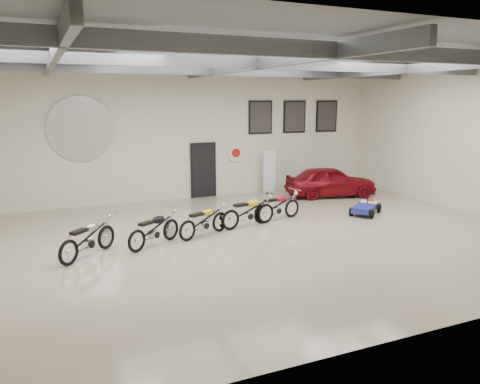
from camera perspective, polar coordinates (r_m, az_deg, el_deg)
name	(u,v)px	position (r m, az deg, el deg)	size (l,w,h in m)	color
floor	(257,238)	(13.18, 2.11, -5.63)	(16.00, 12.00, 0.01)	tan
ceiling	(259,53)	(12.67, 2.28, 16.56)	(16.00, 12.00, 0.01)	slate
back_wall	(190,134)	(18.25, -6.12, 7.02)	(16.00, 0.02, 5.00)	silver
right_wall	(471,139)	(17.69, 26.33, 5.80)	(0.02, 12.00, 5.00)	silver
ceiling_beams	(258,63)	(12.65, 2.27, 15.43)	(15.80, 11.80, 0.32)	#5A5D62
door	(203,171)	(18.52, -4.50, 2.60)	(0.92, 0.08, 2.10)	black
logo_plaque	(81,129)	(17.39, -18.85, 7.27)	(2.30, 0.06, 1.16)	silver
poster_left	(260,117)	(19.30, 2.50, 9.09)	(1.05, 0.08, 1.35)	black
poster_mid	(294,117)	(20.06, 6.66, 9.10)	(1.05, 0.08, 1.35)	black
poster_right	(326,116)	(20.91, 10.50, 9.08)	(1.05, 0.08, 1.35)	black
oil_sign	(236,153)	(18.94, -0.52, 4.81)	(0.72, 0.10, 0.72)	white
banner_stand	(269,172)	(19.19, 3.60, 2.48)	(0.49, 0.20, 1.81)	white
motorcycle_silver	(88,237)	(12.10, -18.06, -5.25)	(1.94, 0.60, 1.01)	silver
motorcycle_black	(154,228)	(12.57, -10.42, -4.40)	(1.83, 0.57, 0.95)	silver
motorcycle_gold	(204,220)	(13.27, -4.40, -3.42)	(1.81, 0.56, 0.94)	silver
motorcycle_yellow	(249,211)	(14.22, 1.05, -2.28)	(1.92, 0.59, 1.00)	silver
motorcycle_red	(277,206)	(15.02, 4.56, -1.66)	(1.84, 0.57, 0.96)	silver
go_kart	(367,204)	(16.47, 15.20, -1.47)	(1.71, 0.77, 0.62)	navy
vintage_car	(331,181)	(18.98, 10.98, 1.28)	(3.56, 1.44, 1.22)	maroon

